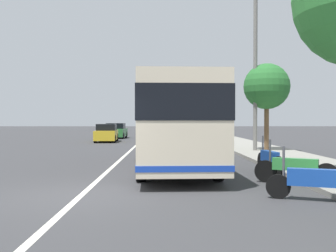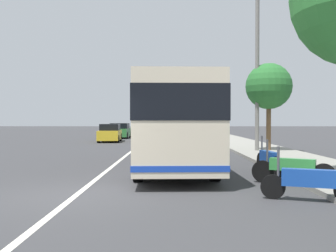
# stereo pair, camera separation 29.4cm
# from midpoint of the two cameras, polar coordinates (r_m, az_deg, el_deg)

# --- Properties ---
(ground_plane) EXTENTS (220.00, 220.00, 0.00)m
(ground_plane) POSITION_cam_midpoint_polar(r_m,az_deg,el_deg) (9.83, -13.58, -9.96)
(ground_plane) COLOR #38383A
(sidewalk_curb) EXTENTS (110.00, 3.60, 0.14)m
(sidewalk_curb) POSITION_cam_midpoint_polar(r_m,az_deg,el_deg) (20.27, 15.35, -4.19)
(sidewalk_curb) COLOR gray
(sidewalk_curb) RESTS_ON ground
(lane_divider_line) EXTENTS (110.00, 0.16, 0.01)m
(lane_divider_line) POSITION_cam_midpoint_polar(r_m,az_deg,el_deg) (19.61, -7.02, -4.53)
(lane_divider_line) COLOR silver
(lane_divider_line) RESTS_ON ground
(coach_bus) EXTENTS (10.37, 2.93, 3.20)m
(coach_bus) POSITION_cam_midpoint_polar(r_m,az_deg,el_deg) (14.85, 0.16, 0.87)
(coach_bus) COLOR beige
(coach_bus) RESTS_ON ground
(motorcycle_by_tree) EXTENTS (0.82, 2.04, 1.23)m
(motorcycle_by_tree) POSITION_cam_midpoint_polar(r_m,az_deg,el_deg) (9.38, 19.98, -7.64)
(motorcycle_by_tree) COLOR black
(motorcycle_by_tree) RESTS_ON ground
(motorcycle_far_end) EXTENTS (1.18, 2.09, 1.28)m
(motorcycle_far_end) POSITION_cam_midpoint_polar(r_m,az_deg,el_deg) (11.58, 17.60, -5.90)
(motorcycle_far_end) COLOR black
(motorcycle_far_end) RESTS_ON ground
(motorcycle_nearest_curb) EXTENTS (2.19, 0.37, 1.28)m
(motorcycle_nearest_curb) POSITION_cam_midpoint_polar(r_m,az_deg,el_deg) (13.86, 14.25, -4.78)
(motorcycle_nearest_curb) COLOR black
(motorcycle_nearest_curb) RESTS_ON ground
(car_behind_bus) EXTENTS (4.74, 2.00, 1.49)m
(car_behind_bus) POSITION_cam_midpoint_polar(r_m,az_deg,el_deg) (52.80, -0.78, -0.36)
(car_behind_bus) COLOR gray
(car_behind_bus) RESTS_ON ground
(car_oncoming) EXTENTS (4.08, 2.04, 1.55)m
(car_oncoming) POSITION_cam_midpoint_polar(r_m,az_deg,el_deg) (39.85, -7.93, -0.76)
(car_oncoming) COLOR #2D7238
(car_oncoming) RESTS_ON ground
(car_ahead_same_lane) EXTENTS (4.48, 1.97, 1.53)m
(car_ahead_same_lane) POSITION_cam_midpoint_polar(r_m,az_deg,el_deg) (33.33, -9.36, -1.07)
(car_ahead_same_lane) COLOR gold
(car_ahead_same_lane) RESTS_ON ground
(roadside_tree_mid_block) EXTENTS (2.64, 2.64, 5.12)m
(roadside_tree_mid_block) POSITION_cam_midpoint_polar(r_m,az_deg,el_deg) (22.90, 14.07, 5.66)
(roadside_tree_mid_block) COLOR brown
(roadside_tree_mid_block) RESTS_ON ground
(utility_pole) EXTENTS (0.23, 0.23, 8.77)m
(utility_pole) POSITION_cam_midpoint_polar(r_m,az_deg,el_deg) (22.45, 12.46, 7.33)
(utility_pole) COLOR slate
(utility_pole) RESTS_ON ground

